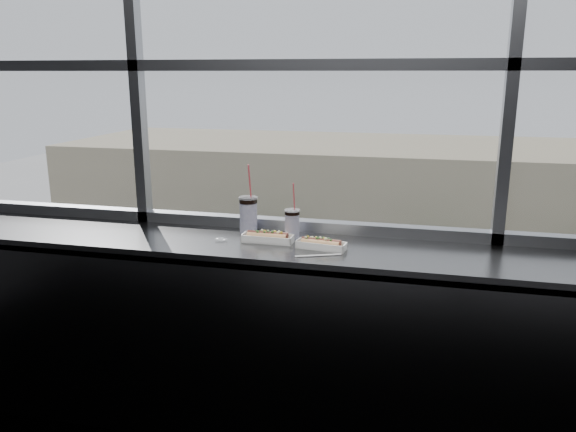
% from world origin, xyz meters
% --- Properties ---
extents(wall_back_lower, '(6.00, 0.00, 6.00)m').
position_xyz_m(wall_back_lower, '(0.00, 1.50, 0.55)').
color(wall_back_lower, black).
rests_on(wall_back_lower, ground).
extents(window_glass, '(6.00, 0.00, 6.00)m').
position_xyz_m(window_glass, '(0.00, 1.52, 2.30)').
color(window_glass, silver).
rests_on(window_glass, ground).
extents(window_mullions, '(6.00, 0.08, 2.40)m').
position_xyz_m(window_mullions, '(0.00, 1.50, 2.30)').
color(window_mullions, gray).
rests_on(window_mullions, ground).
extents(counter, '(6.00, 0.55, 0.06)m').
position_xyz_m(counter, '(0.00, 1.23, 1.07)').
color(counter, slate).
rests_on(counter, ground).
extents(counter_fascia, '(6.00, 0.04, 1.04)m').
position_xyz_m(counter_fascia, '(0.00, 0.97, 0.55)').
color(counter_fascia, slate).
rests_on(counter_fascia, ground).
extents(hotdog_tray_left, '(0.27, 0.09, 0.07)m').
position_xyz_m(hotdog_tray_left, '(-0.16, 1.24, 1.13)').
color(hotdog_tray_left, white).
rests_on(hotdog_tray_left, counter).
extents(hotdog_tray_right, '(0.26, 0.11, 0.06)m').
position_xyz_m(hotdog_tray_right, '(0.13, 1.19, 1.13)').
color(hotdog_tray_right, white).
rests_on(hotdog_tray_right, counter).
extents(soda_cup_left, '(0.11, 0.11, 0.39)m').
position_xyz_m(soda_cup_left, '(-0.31, 1.38, 1.21)').
color(soda_cup_left, white).
rests_on(soda_cup_left, counter).
extents(soda_cup_right, '(0.08, 0.08, 0.31)m').
position_xyz_m(soda_cup_right, '(-0.05, 1.32, 1.19)').
color(soda_cup_right, white).
rests_on(soda_cup_right, counter).
extents(loose_straw, '(0.21, 0.09, 0.01)m').
position_xyz_m(loose_straw, '(0.14, 1.06, 1.10)').
color(loose_straw, white).
rests_on(loose_straw, counter).
extents(wrapper, '(0.08, 0.06, 0.02)m').
position_xyz_m(wrapper, '(-0.41, 1.19, 1.11)').
color(wrapper, silver).
rests_on(wrapper, counter).
extents(plaza_ground, '(120.00, 120.00, 0.00)m').
position_xyz_m(plaza_ground, '(0.00, 45.00, -11.00)').
color(plaza_ground, gray).
rests_on(plaza_ground, ground).
extents(street_asphalt, '(80.00, 10.00, 0.06)m').
position_xyz_m(street_asphalt, '(0.00, 21.50, -10.97)').
color(street_asphalt, black).
rests_on(street_asphalt, plaza_ground).
extents(far_sidewalk, '(80.00, 6.00, 0.04)m').
position_xyz_m(far_sidewalk, '(0.00, 29.50, -10.98)').
color(far_sidewalk, gray).
rests_on(far_sidewalk, plaza_ground).
extents(far_building, '(50.00, 14.00, 8.00)m').
position_xyz_m(far_building, '(0.00, 39.50, -7.00)').
color(far_building, gray).
rests_on(far_building, plaza_ground).
extents(car_far_a, '(3.08, 6.85, 2.25)m').
position_xyz_m(car_far_a, '(-9.78, 25.50, -9.82)').
color(car_far_a, black).
rests_on(car_far_a, street_asphalt).
extents(car_near_c, '(3.54, 7.12, 2.29)m').
position_xyz_m(car_near_c, '(-1.11, 17.50, -9.80)').
color(car_near_c, maroon).
rests_on(car_near_c, street_asphalt).
extents(car_near_a, '(3.55, 6.87, 2.19)m').
position_xyz_m(car_near_a, '(-15.99, 17.50, -9.84)').
color(car_near_a, silver).
rests_on(car_near_a, street_asphalt).
extents(car_near_b, '(2.62, 5.73, 1.87)m').
position_xyz_m(car_near_b, '(-7.82, 17.50, -10.00)').
color(car_near_b, black).
rests_on(car_near_b, street_asphalt).
extents(pedestrian_d, '(0.87, 0.65, 1.95)m').
position_xyz_m(pedestrian_d, '(8.92, 30.14, -9.98)').
color(pedestrian_d, '#66605B').
rests_on(pedestrian_d, far_sidewalk).
extents(pedestrian_b, '(0.90, 0.68, 2.03)m').
position_xyz_m(pedestrian_b, '(-0.98, 29.75, -9.94)').
color(pedestrian_b, '#66605B').
rests_on(pedestrian_b, far_sidewalk).
extents(pedestrian_c, '(0.62, 0.83, 1.87)m').
position_xyz_m(pedestrian_c, '(6.51, 30.55, -10.02)').
color(pedestrian_c, '#66605B').
rests_on(pedestrian_c, far_sidewalk).
extents(pedestrian_a, '(1.02, 0.77, 2.30)m').
position_xyz_m(pedestrian_a, '(-4.26, 28.59, -9.81)').
color(pedestrian_a, '#66605B').
rests_on(pedestrian_a, far_sidewalk).
extents(tree_left, '(2.95, 2.95, 4.62)m').
position_xyz_m(tree_left, '(-8.75, 29.50, -7.87)').
color(tree_left, '#47382B').
rests_on(tree_left, far_sidewalk).
extents(tree_center, '(2.93, 2.93, 4.57)m').
position_xyz_m(tree_center, '(1.66, 29.50, -7.90)').
color(tree_center, '#47382B').
rests_on(tree_center, far_sidewalk).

